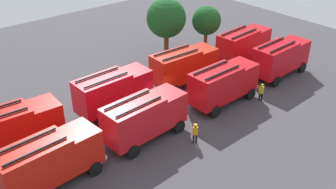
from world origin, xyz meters
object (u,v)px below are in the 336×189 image
(traffic_cone_1, at_px, (76,149))
(tree_0, at_px, (166,18))
(fire_truck_4, at_px, (14,127))
(firefighter_0, at_px, (195,133))
(fire_truck_7, at_px, (244,44))
(fire_truck_3, at_px, (281,57))
(fire_truck_0, at_px, (49,160))
(traffic_cone_0, at_px, (206,63))
(fire_truck_2, at_px, (223,83))
(firefighter_2, at_px, (261,91))
(fire_truck_1, at_px, (145,116))
(tree_1, at_px, (206,21))
(fire_truck_5, at_px, (113,90))
(fire_truck_6, at_px, (184,65))
(firefighter_1, at_px, (276,44))

(traffic_cone_1, bearing_deg, tree_0, 28.79)
(fire_truck_4, bearing_deg, firefighter_0, -33.51)
(fire_truck_7, bearing_deg, fire_truck_4, 175.71)
(fire_truck_3, distance_m, tree_0, 13.20)
(fire_truck_0, xyz_separation_m, traffic_cone_0, (21.85, 6.86, -1.81))
(fire_truck_2, bearing_deg, firefighter_2, -32.41)
(fire_truck_0, xyz_separation_m, traffic_cone_1, (2.97, 2.28, -1.87))
(fire_truck_1, relative_size, fire_truck_3, 1.01)
(fire_truck_3, distance_m, tree_1, 10.36)
(fire_truck_5, height_order, tree_1, tree_1)
(fire_truck_3, relative_size, tree_1, 1.36)
(fire_truck_2, height_order, firefighter_2, fire_truck_2)
(fire_truck_4, relative_size, firefighter_0, 4.14)
(tree_1, bearing_deg, firefighter_0, -137.50)
(firefighter_0, relative_size, firefighter_2, 1.04)
(fire_truck_6, relative_size, tree_1, 1.36)
(fire_truck_6, relative_size, fire_truck_7, 0.99)
(fire_truck_0, height_order, fire_truck_5, same)
(fire_truck_7, xyz_separation_m, firefighter_2, (-5.60, -6.99, -1.20))
(fire_truck_7, xyz_separation_m, tree_0, (-5.77, 6.64, 2.50))
(fire_truck_5, xyz_separation_m, fire_truck_6, (8.27, -0.19, 0.00))
(fire_truck_0, distance_m, tree_0, 23.30)
(fire_truck_7, xyz_separation_m, traffic_cone_0, (-3.94, 1.85, -1.81))
(fire_truck_7, bearing_deg, fire_truck_2, -153.87)
(fire_truck_0, bearing_deg, firefighter_2, -9.42)
(fire_truck_0, relative_size, fire_truck_1, 1.00)
(fire_truck_5, bearing_deg, tree_1, 15.48)
(traffic_cone_0, bearing_deg, fire_truck_2, -125.18)
(tree_1, distance_m, traffic_cone_0, 5.78)
(fire_truck_5, bearing_deg, firefighter_0, -76.41)
(fire_truck_0, xyz_separation_m, tree_1, (25.14, 10.32, 1.45))
(fire_truck_4, distance_m, firefighter_0, 13.83)
(firefighter_2, distance_m, tree_1, 13.52)
(fire_truck_5, height_order, firefighter_1, fire_truck_5)
(fire_truck_1, xyz_separation_m, traffic_cone_1, (-5.12, 2.14, -1.87))
(fire_truck_2, xyz_separation_m, firefighter_1, (14.12, 4.39, -1.21))
(fire_truck_4, bearing_deg, traffic_cone_0, 6.83)
(firefighter_1, relative_size, tree_0, 0.24)
(firefighter_0, distance_m, firefighter_2, 9.48)
(fire_truck_7, bearing_deg, fire_truck_3, -92.85)
(fire_truck_6, relative_size, firefighter_0, 4.14)
(fire_truck_1, distance_m, fire_truck_7, 18.36)
(fire_truck_1, xyz_separation_m, fire_truck_4, (-8.42, 5.17, 0.00))
(fire_truck_1, xyz_separation_m, fire_truck_5, (0.50, 5.18, 0.00))
(fire_truck_5, relative_size, fire_truck_6, 0.99)
(tree_1, bearing_deg, fire_truck_6, -147.95)
(fire_truck_2, distance_m, tree_1, 13.22)
(fire_truck_6, bearing_deg, fire_truck_1, -147.84)
(fire_truck_2, height_order, fire_truck_7, same)
(fire_truck_0, distance_m, firefighter_2, 20.33)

